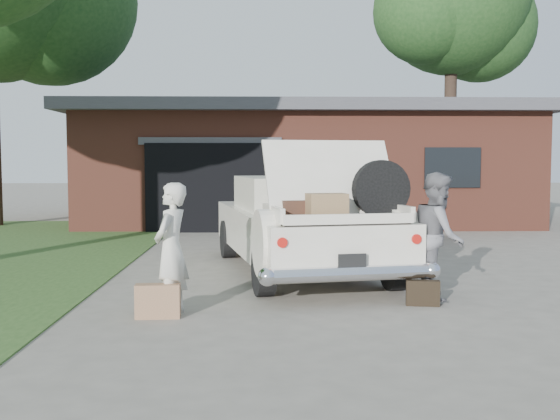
{
  "coord_description": "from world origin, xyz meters",
  "views": [
    {
      "loc": [
        -0.25,
        -8.18,
        1.76
      ],
      "look_at": [
        0.0,
        0.6,
        1.1
      ],
      "focal_mm": 42.0,
      "sensor_mm": 36.0,
      "label": 1
    }
  ],
  "objects": [
    {
      "name": "tree_right",
      "position": [
        6.73,
        15.71,
        7.25
      ],
      "size": [
        6.22,
        5.41,
        10.28
      ],
      "color": "#38281E",
      "rests_on": "ground"
    },
    {
      "name": "woman_right",
      "position": [
        2.0,
        0.03,
        0.81
      ],
      "size": [
        0.76,
        0.89,
        1.62
      ],
      "primitive_type": "imported",
      "rotation": [
        0.0,
        0.0,
        1.37
      ],
      "color": "slate",
      "rests_on": "ground"
    },
    {
      "name": "ground",
      "position": [
        0.0,
        0.0,
        0.0
      ],
      "size": [
        90.0,
        90.0,
        0.0
      ],
      "primitive_type": "plane",
      "color": "gray",
      "rests_on": "ground"
    },
    {
      "name": "sedan",
      "position": [
        0.36,
        2.09,
        0.78
      ],
      "size": [
        2.96,
        5.57,
        2.04
      ],
      "rotation": [
        0.0,
        0.0,
        0.18
      ],
      "color": "silver",
      "rests_on": "ground"
    },
    {
      "name": "house",
      "position": [
        0.98,
        11.47,
        1.67
      ],
      "size": [
        12.8,
        7.8,
        3.3
      ],
      "color": "brown",
      "rests_on": "ground"
    },
    {
      "name": "suitcase_right",
      "position": [
        1.71,
        -0.37,
        0.16
      ],
      "size": [
        0.42,
        0.19,
        0.31
      ],
      "primitive_type": "cube",
      "rotation": [
        0.0,
        0.0,
        -0.16
      ],
      "color": "black",
      "rests_on": "ground"
    },
    {
      "name": "suitcase_left",
      "position": [
        -1.41,
        -0.92,
        0.19
      ],
      "size": [
        0.5,
        0.18,
        0.38
      ],
      "primitive_type": "cube",
      "rotation": [
        0.0,
        0.0,
        0.03
      ],
      "color": "#9C704F",
      "rests_on": "ground"
    },
    {
      "name": "woman_left",
      "position": [
        -1.28,
        -0.74,
        0.76
      ],
      "size": [
        0.5,
        0.63,
        1.51
      ],
      "primitive_type": "imported",
      "rotation": [
        0.0,
        0.0,
        -1.86
      ],
      "color": "beige",
      "rests_on": "ground"
    }
  ]
}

